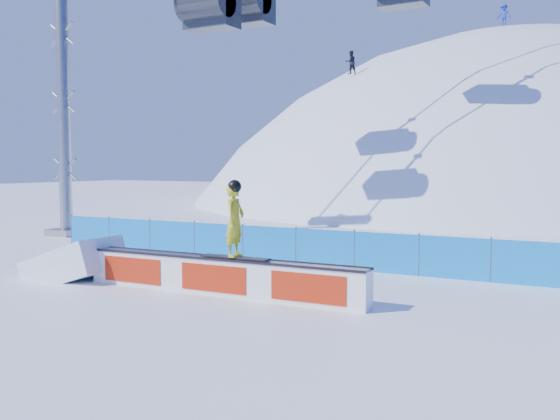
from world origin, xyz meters
The scene contains 7 objects.
ground centered at (0.00, 0.00, 0.00)m, with size 160.00×160.00×0.00m, color white.
snow_hill centered at (0.00, 42.00, -18.00)m, with size 64.00×64.00×64.00m.
safety_fence centered at (0.00, 4.50, 0.60)m, with size 22.05×0.05×1.30m.
rail_box centered at (-0.66, -0.37, 0.47)m, with size 7.90×0.69×0.95m.
snow_ramp centered at (-5.59, -0.46, 0.00)m, with size 2.53×1.69×0.95m, color white, non-canonical shape.
snowboarder centered at (-0.18, -0.37, 1.89)m, with size 1.84×0.69×1.92m.
distant_skiers centered at (0.89, 32.15, 12.22)m, with size 19.66×9.52×5.71m.
Camera 1 is at (8.02, -13.12, 3.25)m, focal length 40.00 mm.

